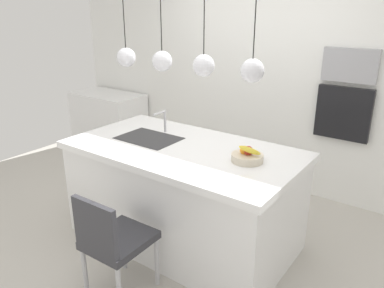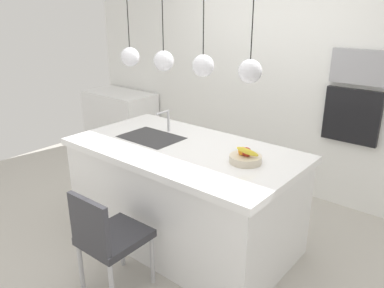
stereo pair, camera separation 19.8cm
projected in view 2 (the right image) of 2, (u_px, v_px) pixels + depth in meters
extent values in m
plane|color=#BCB7AD|center=(184.00, 237.00, 3.65)|extent=(6.60, 6.60, 0.00)
cube|color=white|center=(276.00, 79.00, 4.40)|extent=(6.00, 0.10, 2.60)
cube|color=white|center=(184.00, 197.00, 3.50)|extent=(2.00, 1.06, 0.87)
cube|color=white|center=(183.00, 150.00, 3.34)|extent=(2.06, 1.12, 0.06)
cube|color=#2D2D30|center=(151.00, 138.00, 3.57)|extent=(0.56, 0.40, 0.02)
cylinder|color=silver|center=(168.00, 121.00, 3.71)|extent=(0.02, 0.02, 0.22)
cylinder|color=silver|center=(162.00, 112.00, 3.62)|extent=(0.02, 0.16, 0.02)
cylinder|color=beige|center=(245.00, 159.00, 2.99)|extent=(0.26, 0.26, 0.06)
sphere|color=#B22D1E|center=(246.00, 152.00, 2.97)|extent=(0.08, 0.08, 0.08)
sphere|color=orange|center=(243.00, 151.00, 2.99)|extent=(0.07, 0.07, 0.07)
ellipsoid|color=yellow|center=(248.00, 152.00, 2.92)|extent=(0.18, 0.13, 0.10)
cube|color=white|center=(121.00, 120.00, 5.87)|extent=(1.10, 0.60, 0.87)
cube|color=#9E9EA3|center=(359.00, 67.00, 3.71)|extent=(0.54, 0.08, 0.34)
cube|color=black|center=(352.00, 116.00, 3.89)|extent=(0.56, 0.08, 0.56)
cube|color=#333338|center=(115.00, 237.00, 2.86)|extent=(0.43, 0.48, 0.06)
cube|color=#333338|center=(89.00, 224.00, 2.63)|extent=(0.40, 0.05, 0.38)
cylinder|color=#B2B2B7|center=(152.00, 260.00, 2.99)|extent=(0.04, 0.04, 0.43)
cylinder|color=#B2B2B7|center=(122.00, 243.00, 3.20)|extent=(0.04, 0.04, 0.43)
cylinder|color=#B2B2B7|center=(112.00, 288.00, 2.69)|extent=(0.04, 0.04, 0.43)
cylinder|color=#B2B2B7|center=(81.00, 268.00, 2.90)|extent=(0.04, 0.04, 0.43)
sphere|color=silver|center=(130.00, 57.00, 3.47)|extent=(0.17, 0.17, 0.17)
cylinder|color=black|center=(128.00, 12.00, 3.33)|extent=(0.01, 0.01, 0.60)
sphere|color=silver|center=(164.00, 61.00, 3.21)|extent=(0.17, 0.17, 0.17)
cylinder|color=black|center=(162.00, 13.00, 3.08)|extent=(0.01, 0.01, 0.60)
sphere|color=silver|center=(203.00, 66.00, 2.96)|extent=(0.17, 0.17, 0.17)
cylinder|color=black|center=(204.00, 13.00, 2.82)|extent=(0.01, 0.01, 0.60)
sphere|color=silver|center=(250.00, 71.00, 2.70)|extent=(0.17, 0.17, 0.17)
cylinder|color=black|center=(253.00, 14.00, 2.57)|extent=(0.01, 0.01, 0.60)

